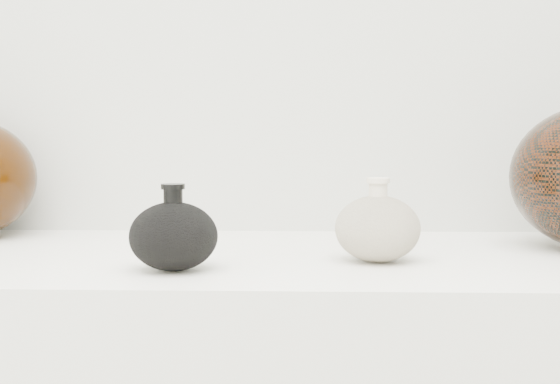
{
  "coord_description": "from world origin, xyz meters",
  "views": [
    {
      "loc": [
        0.06,
        -0.13,
        1.07
      ],
      "look_at": [
        0.02,
        0.92,
        0.99
      ],
      "focal_mm": 50.0,
      "sensor_mm": 36.0,
      "label": 1
    }
  ],
  "objects": [
    {
      "name": "black_gourd_vase",
      "position": [
        -0.11,
        0.82,
        0.94
      ],
      "size": [
        0.14,
        0.14,
        0.11
      ],
      "color": "black",
      "rests_on": "display_counter"
    },
    {
      "name": "cream_gourd_vase",
      "position": [
        0.15,
        0.89,
        0.94
      ],
      "size": [
        0.12,
        0.12,
        0.11
      ],
      "color": "beige",
      "rests_on": "display_counter"
    }
  ]
}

